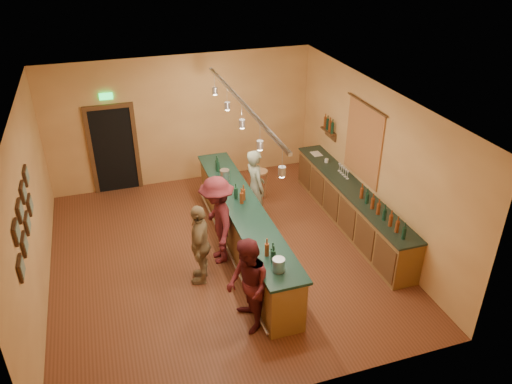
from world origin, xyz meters
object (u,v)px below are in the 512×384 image
object	(u,v)px
back_counter	(351,206)
bartender	(255,187)
bar_stool	(260,176)
customer_a	(248,286)
tasting_bar	(244,225)
customer_b	(200,244)
customer_c	(218,220)

from	to	relation	value
back_counter	bartender	bearing A→B (deg)	156.78
back_counter	bar_stool	xyz separation A→B (m)	(-1.52, 1.68, 0.15)
bartender	customer_a	world-z (taller)	bartender
bartender	tasting_bar	bearing A→B (deg)	143.63
tasting_bar	customer_b	world-z (taller)	customer_b
customer_a	back_counter	bearing A→B (deg)	125.57
back_counter	tasting_bar	distance (m)	2.49
back_counter	customer_b	size ratio (longest dim) A/B	2.87
tasting_bar	bar_stool	xyz separation A→B (m)	(0.96, 1.86, 0.03)
customer_c	bar_stool	bearing A→B (deg)	145.15
bartender	customer_b	distance (m)	2.27
customer_c	customer_b	bearing A→B (deg)	-39.42
bartender	bar_stool	world-z (taller)	bartender
tasting_bar	customer_b	xyz separation A→B (m)	(-1.00, -0.63, 0.19)
customer_b	bar_stool	bearing A→B (deg)	160.47
customer_a	bar_stool	size ratio (longest dim) A/B	2.13
customer_b	bar_stool	xyz separation A→B (m)	(1.96, 2.49, -0.15)
back_counter	customer_c	size ratio (longest dim) A/B	2.53
back_counter	customer_c	world-z (taller)	customer_c
customer_b	customer_a	bearing A→B (deg)	36.39
tasting_bar	customer_a	bearing A→B (deg)	-104.91
bartender	back_counter	bearing A→B (deg)	-119.78
tasting_bar	bar_stool	bearing A→B (deg)	62.69
back_counter	customer_b	world-z (taller)	customer_b
customer_c	bar_stool	xyz separation A→B (m)	(1.51, 1.98, -0.26)
customer_c	customer_a	bearing A→B (deg)	2.48
customer_a	customer_b	xyz separation A→B (m)	(-0.46, 1.43, -0.04)
customer_a	customer_b	bearing A→B (deg)	-163.32
customer_b	customer_c	bearing A→B (deg)	156.88
back_counter	bar_stool	distance (m)	2.27
bartender	bar_stool	size ratio (longest dim) A/B	2.20
customer_a	customer_c	size ratio (longest dim) A/B	0.92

